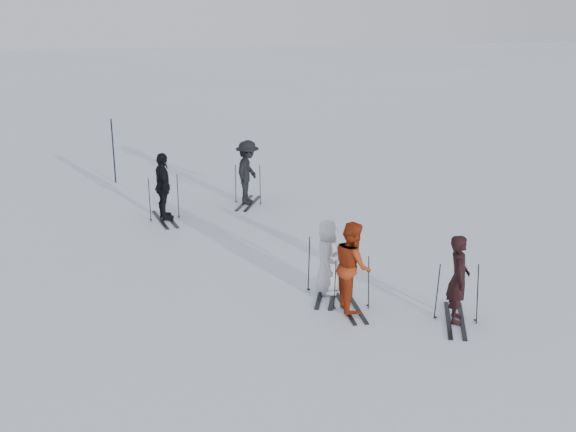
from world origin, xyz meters
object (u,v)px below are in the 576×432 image
object	(u,v)px
skier_uphill_left	(163,187)
skier_uphill_far	(248,173)
piste_marker	(113,151)
skier_red	(352,267)
skier_near_dark	(458,280)
skier_grey	(328,258)

from	to	relation	value
skier_uphill_left	skier_uphill_far	size ratio (longest dim) A/B	0.99
skier_uphill_far	piste_marker	distance (m)	5.21
skier_red	skier_uphill_far	xyz separation A→B (m)	(-1.33, 7.74, 0.03)
skier_red	piste_marker	bearing A→B (deg)	25.85
skier_uphill_far	skier_near_dark	bearing A→B (deg)	-137.18
skier_red	skier_uphill_left	bearing A→B (deg)	29.34
skier_uphill_left	skier_uphill_far	bearing A→B (deg)	-78.51
skier_near_dark	piste_marker	bearing A→B (deg)	50.38
skier_grey	skier_uphill_far	size ratio (longest dim) A/B	0.85
skier_red	skier_uphill_far	size ratio (longest dim) A/B	0.97
skier_red	skier_grey	size ratio (longest dim) A/B	1.13
skier_uphill_far	piste_marker	xyz separation A→B (m)	(-4.17, 3.12, 0.12)
skier_near_dark	skier_uphill_left	size ratio (longest dim) A/B	0.93
skier_red	skier_uphill_far	bearing A→B (deg)	8.72
skier_near_dark	skier_uphill_left	world-z (taller)	skier_uphill_left
piste_marker	skier_red	bearing A→B (deg)	-63.15
skier_near_dark	skier_uphill_far	bearing A→B (deg)	38.74
skier_red	skier_uphill_left	xyz separation A→B (m)	(-3.84, 6.56, 0.02)
skier_near_dark	skier_uphill_left	xyz separation A→B (m)	(-5.77, 7.45, 0.06)
skier_near_dark	skier_uphill_far	distance (m)	9.22
skier_near_dark	skier_uphill_far	xyz separation A→B (m)	(-3.25, 8.63, 0.07)
skier_grey	piste_marker	bearing A→B (deg)	45.09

